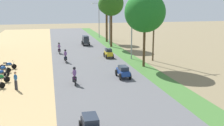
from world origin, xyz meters
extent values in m
cylinder|color=black|center=(-8.94, 14.69, 0.34)|extent=(0.56, 0.06, 0.56)
cylinder|color=#A5A8AD|center=(-9.00, 14.69, 0.61)|extent=(0.26, 0.05, 0.68)
cylinder|color=black|center=(-9.06, 14.69, 0.98)|extent=(0.04, 0.54, 0.04)
cylinder|color=black|center=(-8.78, 16.55, 0.34)|extent=(0.56, 0.06, 0.56)
cube|color=#333338|center=(-9.40, 16.55, 0.52)|extent=(1.12, 0.12, 0.12)
ellipsoid|color=#14722D|center=(-9.32, 16.55, 0.66)|extent=(0.64, 0.28, 0.32)
cylinder|color=#A5A8AD|center=(-8.84, 16.55, 0.61)|extent=(0.26, 0.05, 0.68)
cylinder|color=black|center=(-8.90, 16.55, 0.98)|extent=(0.04, 0.54, 0.04)
cylinder|color=black|center=(-9.08, 18.49, 0.34)|extent=(0.56, 0.06, 0.56)
cube|color=#333338|center=(-9.70, 18.49, 0.52)|extent=(1.12, 0.12, 0.12)
ellipsoid|color=#1E4CA5|center=(-9.62, 18.49, 0.66)|extent=(0.64, 0.28, 0.32)
cylinder|color=#A5A8AD|center=(-9.14, 18.49, 0.61)|extent=(0.26, 0.05, 0.68)
cylinder|color=black|center=(-9.20, 18.49, 0.98)|extent=(0.04, 0.54, 0.04)
cylinder|color=black|center=(-9.15, 20.30, 0.34)|extent=(0.56, 0.06, 0.56)
cube|color=#333338|center=(-9.77, 20.30, 0.52)|extent=(1.12, 0.12, 0.12)
ellipsoid|color=#1E4CA5|center=(-9.69, 20.30, 0.66)|extent=(0.64, 0.28, 0.32)
cylinder|color=#A5A8AD|center=(-9.21, 20.30, 0.61)|extent=(0.26, 0.05, 0.68)
cylinder|color=black|center=(-9.27, 20.30, 0.98)|extent=(0.04, 0.54, 0.04)
cylinder|color=black|center=(-8.75, 21.97, 0.34)|extent=(0.56, 0.06, 0.56)
cylinder|color=black|center=(-9.99, 21.97, 0.34)|extent=(0.56, 0.06, 0.56)
cube|color=#333338|center=(-9.37, 21.97, 0.52)|extent=(1.12, 0.12, 0.12)
ellipsoid|color=#1E4CA5|center=(-9.29, 21.97, 0.66)|extent=(0.64, 0.28, 0.32)
cube|color=black|center=(-9.65, 21.97, 0.78)|extent=(0.44, 0.20, 0.10)
cylinder|color=#A5A8AD|center=(-8.81, 21.97, 0.61)|extent=(0.26, 0.05, 0.68)
cylinder|color=black|center=(-8.87, 21.97, 0.98)|extent=(0.04, 0.54, 0.04)
cylinder|color=#33333D|center=(-7.61, 13.92, 0.47)|extent=(0.14, 0.14, 0.82)
cylinder|color=#33333D|center=(-7.74, 14.05, 0.47)|extent=(0.14, 0.14, 0.82)
ellipsoid|color=#265999|center=(-7.68, 13.98, 1.16)|extent=(0.43, 0.42, 0.56)
sphere|color=#9E7556|center=(-7.68, 13.98, 1.57)|extent=(0.22, 0.22, 0.22)
cylinder|color=#4C351E|center=(5.93, 19.78, 2.57)|extent=(0.28, 0.28, 5.02)
ellipsoid|color=#1B651F|center=(5.93, 19.78, 6.32)|extent=(4.64, 4.64, 4.52)
cylinder|color=#4C351E|center=(5.48, 34.89, 3.09)|extent=(0.38, 0.38, 6.07)
ellipsoid|color=#255817|center=(5.48, 34.89, 7.23)|extent=(4.11, 4.11, 4.00)
cylinder|color=#4C351E|center=(5.98, 40.91, 3.09)|extent=(0.41, 0.41, 6.05)
ellipsoid|color=#245A1B|center=(5.98, 40.91, 7.00)|extent=(3.18, 3.18, 3.23)
cylinder|color=gray|center=(5.80, 24.27, 4.28)|extent=(0.16, 0.16, 8.44)
cylinder|color=gray|center=(5.80, 37.68, 3.75)|extent=(0.16, 0.16, 7.39)
cylinder|color=gray|center=(5.10, 37.68, 7.30)|extent=(1.40, 0.08, 0.08)
ellipsoid|color=silver|center=(4.40, 37.68, 7.23)|extent=(0.36, 0.20, 0.14)
cylinder|color=gray|center=(6.50, 37.68, 7.30)|extent=(1.40, 0.08, 0.08)
ellipsoid|color=silver|center=(7.20, 37.68, 7.23)|extent=(0.36, 0.20, 0.14)
cylinder|color=gray|center=(5.80, 47.92, 3.74)|extent=(0.16, 0.16, 7.37)
cylinder|color=gray|center=(5.10, 47.92, 7.28)|extent=(1.40, 0.08, 0.08)
ellipsoid|color=silver|center=(4.40, 47.92, 7.21)|extent=(0.36, 0.20, 0.14)
cylinder|color=gray|center=(6.50, 47.92, 7.28)|extent=(1.40, 0.08, 0.08)
ellipsoid|color=silver|center=(7.20, 47.92, 7.21)|extent=(0.36, 0.20, 0.14)
cylinder|color=brown|center=(8.28, 22.85, 4.87)|extent=(0.20, 0.20, 9.75)
cube|color=#232B38|center=(-2.70, 4.34, 1.07)|extent=(0.81, 1.30, 0.40)
cylinder|color=black|center=(-3.19, 5.05, 0.40)|extent=(0.11, 0.64, 0.64)
cylinder|color=black|center=(-2.20, 5.05, 0.40)|extent=(0.11, 0.64, 0.64)
cube|color=navy|center=(2.27, 15.60, 0.65)|extent=(0.88, 2.25, 0.44)
cube|color=#232B38|center=(2.27, 15.50, 1.07)|extent=(0.81, 1.30, 0.40)
cylinder|color=black|center=(2.76, 14.79, 0.40)|extent=(0.11, 0.64, 0.64)
cylinder|color=black|center=(1.77, 14.79, 0.40)|extent=(0.11, 0.64, 0.64)
cylinder|color=black|center=(2.76, 16.41, 0.40)|extent=(0.11, 0.64, 0.64)
cylinder|color=black|center=(1.77, 16.41, 0.40)|extent=(0.11, 0.64, 0.64)
cube|color=gold|center=(3.00, 25.67, 0.66)|extent=(0.84, 1.95, 0.50)
cube|color=#232B38|center=(3.00, 25.72, 1.11)|extent=(0.77, 1.10, 0.40)
cylinder|color=black|center=(3.47, 24.96, 0.38)|extent=(0.10, 0.60, 0.60)
cylinder|color=black|center=(2.53, 24.96, 0.38)|extent=(0.10, 0.60, 0.60)
cylinder|color=black|center=(3.47, 26.37, 0.38)|extent=(0.10, 0.60, 0.60)
cylinder|color=black|center=(2.53, 26.37, 0.38)|extent=(0.10, 0.60, 0.60)
cube|color=#282D33|center=(1.43, 37.33, 0.93)|extent=(0.95, 2.40, 0.95)
cube|color=#232B38|center=(1.43, 37.23, 1.58)|extent=(0.87, 2.00, 0.35)
cylinder|color=black|center=(1.97, 36.47, 0.42)|extent=(0.12, 0.68, 0.68)
cylinder|color=black|center=(0.90, 36.47, 0.42)|extent=(0.12, 0.68, 0.68)
cylinder|color=black|center=(1.97, 38.20, 0.42)|extent=(0.12, 0.68, 0.68)
cylinder|color=black|center=(0.90, 38.20, 0.42)|extent=(0.12, 0.68, 0.68)
cylinder|color=black|center=(-2.64, 15.11, 0.36)|extent=(0.06, 0.56, 0.56)
cylinder|color=black|center=(-2.64, 13.87, 0.36)|extent=(0.06, 0.56, 0.56)
cube|color=#333338|center=(-2.64, 14.49, 0.54)|extent=(0.12, 1.12, 0.12)
ellipsoid|color=#8C1E8C|center=(-2.64, 14.57, 0.68)|extent=(0.28, 0.64, 0.32)
cube|color=black|center=(-2.64, 14.21, 0.80)|extent=(0.20, 0.44, 0.10)
cylinder|color=#A5A8AD|center=(-2.64, 15.05, 0.63)|extent=(0.05, 0.26, 0.68)
cylinder|color=black|center=(-2.64, 14.99, 1.00)|extent=(0.54, 0.04, 0.04)
ellipsoid|color=#724C8C|center=(-2.64, 14.29, 1.20)|extent=(0.36, 0.28, 0.64)
sphere|color=black|center=(-2.64, 14.33, 1.60)|extent=(0.28, 0.28, 0.28)
cylinder|color=#2D2D38|center=(-2.78, 14.39, 0.56)|extent=(0.12, 0.12, 0.48)
cylinder|color=#2D2D38|center=(-2.50, 14.39, 0.56)|extent=(0.12, 0.12, 0.48)
cylinder|color=black|center=(-2.86, 24.79, 0.36)|extent=(0.06, 0.56, 0.56)
cylinder|color=black|center=(-2.86, 23.55, 0.36)|extent=(0.06, 0.56, 0.56)
cube|color=#333338|center=(-2.86, 24.17, 0.54)|extent=(0.12, 1.12, 0.12)
ellipsoid|color=#1E4CA5|center=(-2.86, 24.25, 0.68)|extent=(0.28, 0.64, 0.32)
cube|color=black|center=(-2.86, 23.89, 0.80)|extent=(0.20, 0.44, 0.10)
cylinder|color=#A5A8AD|center=(-2.86, 24.73, 0.63)|extent=(0.05, 0.26, 0.68)
cylinder|color=black|center=(-2.86, 24.67, 1.00)|extent=(0.54, 0.04, 0.04)
ellipsoid|color=#724C8C|center=(-2.86, 23.97, 1.20)|extent=(0.36, 0.28, 0.64)
sphere|color=black|center=(-2.86, 24.01, 1.60)|extent=(0.28, 0.28, 0.28)
cylinder|color=#2D2D38|center=(-3.00, 24.07, 0.56)|extent=(0.12, 0.12, 0.48)
cylinder|color=#2D2D38|center=(-2.72, 24.07, 0.56)|extent=(0.12, 0.12, 0.48)
cylinder|color=black|center=(-3.40, 30.96, 0.36)|extent=(0.06, 0.56, 0.56)
cylinder|color=black|center=(-3.40, 29.72, 0.36)|extent=(0.06, 0.56, 0.56)
cube|color=#333338|center=(-3.40, 30.34, 0.54)|extent=(0.12, 1.12, 0.12)
ellipsoid|color=#8C1E8C|center=(-3.40, 30.42, 0.68)|extent=(0.28, 0.64, 0.32)
cube|color=black|center=(-3.40, 30.06, 0.80)|extent=(0.20, 0.44, 0.10)
cylinder|color=#A5A8AD|center=(-3.40, 30.90, 0.63)|extent=(0.05, 0.26, 0.68)
cylinder|color=black|center=(-3.40, 30.84, 1.00)|extent=(0.54, 0.04, 0.04)
ellipsoid|color=#724C8C|center=(-3.40, 30.14, 1.20)|extent=(0.36, 0.28, 0.64)
sphere|color=black|center=(-3.40, 30.18, 1.60)|extent=(0.28, 0.28, 0.28)
cylinder|color=#2D2D38|center=(-3.54, 30.24, 0.56)|extent=(0.12, 0.12, 0.48)
cylinder|color=#2D2D38|center=(-3.26, 30.24, 0.56)|extent=(0.12, 0.12, 0.48)
camera|label=1|loc=(-4.67, -9.46, 7.37)|focal=43.33mm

